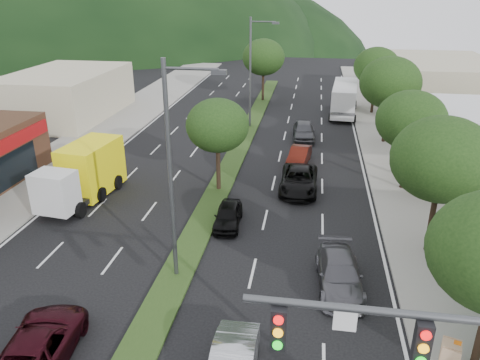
% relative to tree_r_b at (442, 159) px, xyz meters
% --- Properties ---
extents(sidewalk_right, '(5.00, 90.00, 0.15)m').
position_rel_tree_r_b_xyz_m(sidewalk_right, '(0.50, 13.00, -4.96)').
color(sidewalk_right, gray).
rests_on(sidewalk_right, ground).
extents(sidewalk_left, '(6.00, 90.00, 0.15)m').
position_rel_tree_r_b_xyz_m(sidewalk_left, '(-25.00, 13.00, -4.96)').
color(sidewalk_left, gray).
rests_on(sidewalk_left, ground).
extents(median, '(1.60, 56.00, 0.12)m').
position_rel_tree_r_b_xyz_m(median, '(-12.00, 16.00, -4.98)').
color(median, '#213C15').
rests_on(median, ground).
extents(bldg_left_far, '(9.00, 14.00, 4.60)m').
position_rel_tree_r_b_xyz_m(bldg_left_far, '(-31.00, 22.00, -2.74)').
color(bldg_left_far, beige).
rests_on(bldg_left_far, ground).
extents(bldg_right_far, '(10.00, 16.00, 5.20)m').
position_rel_tree_r_b_xyz_m(bldg_right_far, '(7.50, 32.00, -2.44)').
color(bldg_right_far, beige).
rests_on(bldg_right_far, ground).
extents(tree_r_b, '(4.80, 4.80, 6.94)m').
position_rel_tree_r_b_xyz_m(tree_r_b, '(0.00, 0.00, 0.00)').
color(tree_r_b, black).
rests_on(tree_r_b, sidewalk_right).
extents(tree_r_c, '(4.40, 4.40, 6.48)m').
position_rel_tree_r_b_xyz_m(tree_r_c, '(0.00, 8.00, -0.29)').
color(tree_r_c, black).
rests_on(tree_r_c, sidewalk_right).
extents(tree_r_d, '(5.00, 5.00, 7.17)m').
position_rel_tree_r_b_xyz_m(tree_r_d, '(0.00, 18.00, 0.14)').
color(tree_r_d, black).
rests_on(tree_r_d, sidewalk_right).
extents(tree_r_e, '(4.60, 4.60, 6.71)m').
position_rel_tree_r_b_xyz_m(tree_r_e, '(0.00, 28.00, -0.14)').
color(tree_r_e, black).
rests_on(tree_r_e, sidewalk_right).
extents(tree_med_near, '(4.00, 4.00, 6.02)m').
position_rel_tree_r_b_xyz_m(tree_med_near, '(-12.00, 6.00, -0.61)').
color(tree_med_near, black).
rests_on(tree_med_near, median).
extents(tree_med_far, '(4.80, 4.80, 6.94)m').
position_rel_tree_r_b_xyz_m(tree_med_far, '(-12.00, 32.00, -0.03)').
color(tree_med_far, black).
rests_on(tree_med_far, median).
extents(streetlight_near, '(2.60, 0.25, 10.00)m').
position_rel_tree_r_b_xyz_m(streetlight_near, '(-11.79, -4.00, 0.55)').
color(streetlight_near, '#47494C').
rests_on(streetlight_near, ground).
extents(streetlight_mid, '(2.60, 0.25, 10.00)m').
position_rel_tree_r_b_xyz_m(streetlight_mid, '(-11.79, 21.00, 0.55)').
color(streetlight_mid, '#47494C').
rests_on(streetlight_mid, ground).
extents(suv_maroon, '(2.92, 5.28, 1.40)m').
position_rel_tree_r_b_xyz_m(suv_maroon, '(-15.31, -10.00, -4.34)').
color(suv_maroon, black).
rests_on(suv_maroon, ground).
extents(car_queue_a, '(1.60, 3.61, 1.21)m').
position_rel_tree_r_b_xyz_m(car_queue_a, '(-10.50, 1.27, -4.43)').
color(car_queue_a, black).
rests_on(car_queue_a, ground).
extents(car_queue_b, '(2.24, 4.81, 1.36)m').
position_rel_tree_r_b_xyz_m(car_queue_b, '(-4.53, -3.73, -4.36)').
color(car_queue_b, '#4F4E54').
rests_on(car_queue_b, ground).
extents(car_queue_c, '(1.87, 4.02, 1.27)m').
position_rel_tree_r_b_xyz_m(car_queue_c, '(-6.94, 11.81, -4.40)').
color(car_queue_c, '#48130C').
rests_on(car_queue_c, ground).
extents(car_queue_d, '(2.41, 5.18, 1.44)m').
position_rel_tree_r_b_xyz_m(car_queue_d, '(-6.77, 6.81, -4.32)').
color(car_queue_d, black).
rests_on(car_queue_d, ground).
extents(car_queue_e, '(2.11, 4.63, 1.54)m').
position_rel_tree_r_b_xyz_m(car_queue_e, '(-6.82, 17.97, -4.27)').
color(car_queue_e, '#414246').
rests_on(car_queue_e, ground).
extents(box_truck, '(3.28, 7.06, 3.37)m').
position_rel_tree_r_b_xyz_m(box_truck, '(-20.07, 3.58, -3.44)').
color(box_truck, silver).
rests_on(box_truck, ground).
extents(motorhome, '(3.15, 8.42, 3.17)m').
position_rel_tree_r_b_xyz_m(motorhome, '(-3.00, 27.12, -3.35)').
color(motorhome, silver).
rests_on(motorhome, ground).
extents(a_frame_sign, '(0.81, 0.87, 1.43)m').
position_rel_tree_r_b_xyz_m(a_frame_sign, '(-0.91, -8.19, -4.26)').
color(a_frame_sign, '#D5AA81').
rests_on(a_frame_sign, sidewalk_right).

